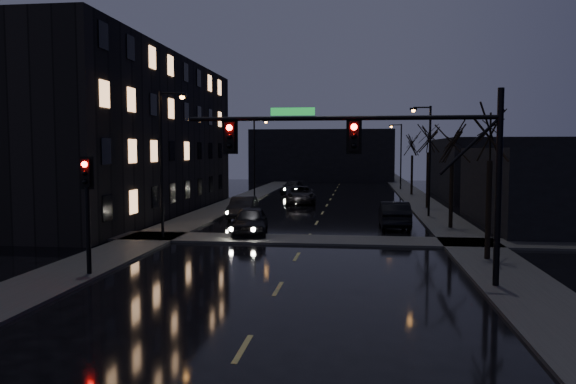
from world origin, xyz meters
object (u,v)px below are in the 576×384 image
(oncoming_car_a, at_px, (250,221))
(oncoming_car_c, at_px, (300,195))
(oncoming_car_b, at_px, (243,208))
(oncoming_car_d, at_px, (292,187))
(lead_car, at_px, (394,214))

(oncoming_car_a, height_order, oncoming_car_c, oncoming_car_a)
(oncoming_car_b, relative_size, oncoming_car_d, 0.96)
(oncoming_car_b, bearing_deg, lead_car, -20.28)
(oncoming_car_a, distance_m, oncoming_car_c, 19.54)
(oncoming_car_a, bearing_deg, oncoming_car_c, 80.08)
(oncoming_car_a, relative_size, oncoming_car_d, 0.99)
(oncoming_car_b, distance_m, lead_car, 10.92)
(oncoming_car_b, xyz_separation_m, lead_car, (10.40, -3.32, 0.06))
(oncoming_car_a, xyz_separation_m, oncoming_car_d, (-1.19, 30.48, -0.11))
(oncoming_car_c, relative_size, oncoming_car_d, 1.18)
(oncoming_car_b, relative_size, lead_car, 0.93)
(oncoming_car_c, height_order, oncoming_car_d, oncoming_car_c)
(oncoming_car_a, height_order, lead_car, lead_car)
(oncoming_car_d, bearing_deg, oncoming_car_a, -81.73)
(oncoming_car_b, height_order, oncoming_car_d, oncoming_car_b)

